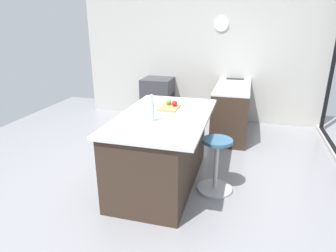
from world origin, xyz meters
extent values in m
plane|color=gray|center=(0.00, 0.00, 0.00)|extent=(7.36, 7.36, 0.00)
cube|color=black|center=(-2.60, 2.46, 1.35)|extent=(0.05, 0.06, 2.59)
cube|color=beige|center=(-2.83, 0.00, 1.42)|extent=(0.12, 4.92, 2.84)
cylinder|color=white|center=(-2.76, 0.42, 1.95)|extent=(0.03, 0.28, 0.28)
cube|color=#38281E|center=(-2.48, 0.77, 0.44)|extent=(2.43, 0.60, 0.88)
cube|color=silver|center=(-2.48, 0.77, 0.90)|extent=(2.43, 0.60, 0.03)
cube|color=#38383D|center=(-2.78, 0.77, 0.85)|extent=(0.44, 0.36, 0.12)
cylinder|color=#B7B7BC|center=(-2.78, 0.62, 1.05)|extent=(0.02, 0.02, 0.28)
cube|color=#38383D|center=(-2.48, -0.80, 0.44)|extent=(0.60, 0.60, 0.88)
cube|color=black|center=(-2.48, -0.49, 0.40)|extent=(0.44, 0.01, 0.32)
cube|color=#38281E|center=(0.01, 0.01, 0.44)|extent=(1.74, 0.88, 0.89)
cube|color=silver|center=(0.01, 0.06, 0.91)|extent=(1.80, 1.08, 0.04)
cylinder|color=#B7B7BC|center=(0.03, 0.73, 0.01)|extent=(0.44, 0.44, 0.03)
cylinder|color=#B7B7BC|center=(0.03, 0.73, 0.33)|extent=(0.05, 0.05, 0.63)
cylinder|color=#336084|center=(0.03, 0.73, 0.67)|extent=(0.36, 0.36, 0.04)
cube|color=tan|center=(-0.29, 0.05, 0.94)|extent=(0.36, 0.24, 0.02)
sphere|color=#609E2D|center=(-0.38, 0.02, 0.99)|extent=(0.07, 0.07, 0.07)
sphere|color=red|center=(-0.34, 0.11, 0.99)|extent=(0.08, 0.08, 0.08)
cylinder|color=silver|center=(0.26, -0.01, 1.04)|extent=(0.06, 0.06, 0.22)
cylinder|color=silver|center=(0.26, -0.01, 1.19)|extent=(0.03, 0.03, 0.08)
cylinder|color=#B7B7BC|center=(0.26, -0.01, 1.23)|extent=(0.03, 0.03, 0.02)
camera|label=1|loc=(3.28, 1.01, 2.02)|focal=31.30mm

